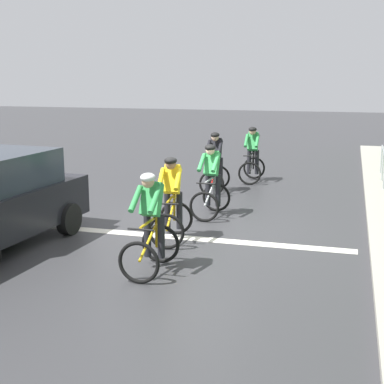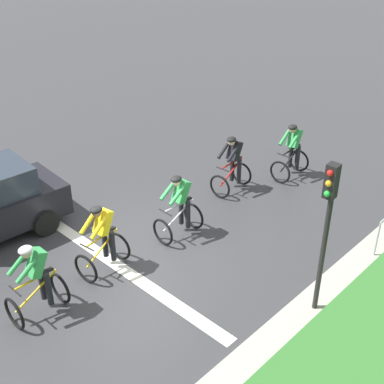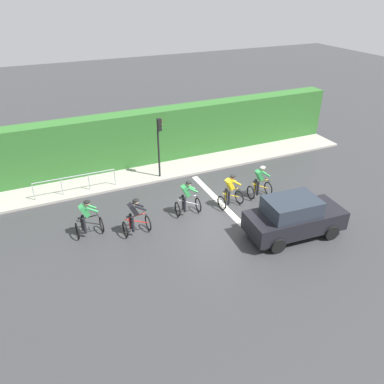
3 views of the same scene
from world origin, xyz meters
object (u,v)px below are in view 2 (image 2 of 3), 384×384
cyclist_fourth (103,239)px  traffic_light_near_crossing (327,220)px  cyclist_second (232,165)px  cyclist_trailing (36,281)px  cyclist_mid (179,207)px  cyclist_lead (292,152)px

cyclist_fourth → traffic_light_near_crossing: bearing=25.6°
cyclist_second → cyclist_fourth: 4.69m
cyclist_second → cyclist_trailing: 6.45m
cyclist_fourth → traffic_light_near_crossing: traffic_light_near_crossing is taller
cyclist_mid → traffic_light_near_crossing: 4.11m
cyclist_trailing → traffic_light_near_crossing: size_ratio=0.50×
cyclist_trailing → cyclist_mid: bearing=89.3°
cyclist_lead → cyclist_mid: same height
cyclist_lead → cyclist_trailing: 8.28m
cyclist_lead → cyclist_trailing: bearing=-91.5°
cyclist_trailing → traffic_light_near_crossing: 5.58m
cyclist_second → traffic_light_near_crossing: size_ratio=0.50×
cyclist_second → cyclist_trailing: (0.48, -6.43, 0.00)m
traffic_light_near_crossing → cyclist_trailing: bearing=-136.3°
cyclist_second → cyclist_mid: bearing=-78.5°
cyclist_lead → cyclist_mid: (-0.17, -4.43, 0.00)m
cyclist_lead → cyclist_trailing: size_ratio=1.00×
cyclist_trailing → cyclist_fourth: bearing=96.9°
cyclist_second → traffic_light_near_crossing: 5.35m
cyclist_lead → cyclist_second: 1.97m
cyclist_lead → traffic_light_near_crossing: traffic_light_near_crossing is taller
cyclist_second → cyclist_fourth: bearing=-86.7°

